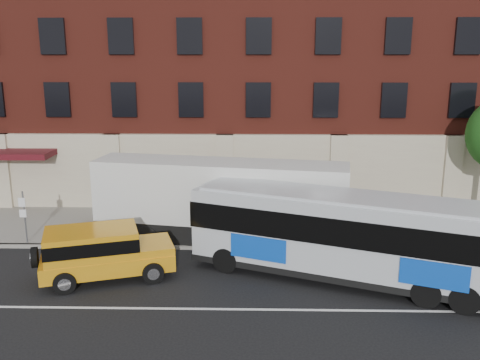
{
  "coord_description": "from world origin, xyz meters",
  "views": [
    {
      "loc": [
        1.39,
        -15.33,
        8.3
      ],
      "look_at": [
        0.94,
        5.5,
        3.23
      ],
      "focal_mm": 39.0,
      "sensor_mm": 36.0,
      "label": 1
    }
  ],
  "objects_px": {
    "sign_pole": "(24,215)",
    "yellow_suv": "(101,250)",
    "shipping_container": "(220,203)",
    "city_bus": "(351,234)"
  },
  "relations": [
    {
      "from": "sign_pole",
      "to": "yellow_suv",
      "type": "height_order",
      "value": "sign_pole"
    },
    {
      "from": "yellow_suv",
      "to": "shipping_container",
      "type": "xyz_separation_m",
      "value": [
        4.25,
        3.97,
        0.71
      ]
    },
    {
      "from": "city_bus",
      "to": "shipping_container",
      "type": "distance_m",
      "value": 6.44
    },
    {
      "from": "city_bus",
      "to": "shipping_container",
      "type": "bearing_deg",
      "value": 142.13
    },
    {
      "from": "sign_pole",
      "to": "shipping_container",
      "type": "relative_size",
      "value": 0.22
    },
    {
      "from": "sign_pole",
      "to": "shipping_container",
      "type": "height_order",
      "value": "shipping_container"
    },
    {
      "from": "shipping_container",
      "to": "yellow_suv",
      "type": "bearing_deg",
      "value": -136.93
    },
    {
      "from": "yellow_suv",
      "to": "city_bus",
      "type": "bearing_deg",
      "value": 0.14
    },
    {
      "from": "city_bus",
      "to": "yellow_suv",
      "type": "xyz_separation_m",
      "value": [
        -9.33,
        -0.02,
        -0.69
      ]
    },
    {
      "from": "city_bus",
      "to": "yellow_suv",
      "type": "height_order",
      "value": "city_bus"
    }
  ]
}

